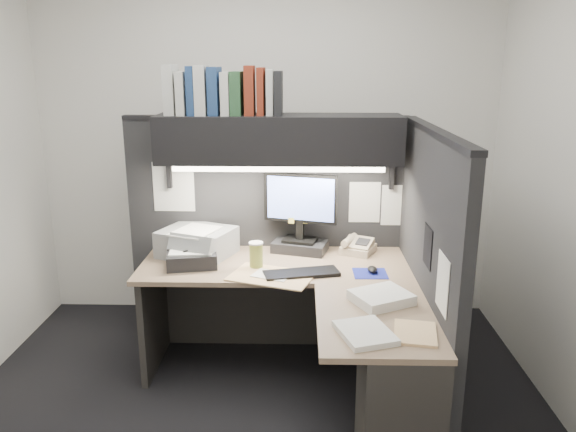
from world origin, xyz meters
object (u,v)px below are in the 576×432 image
(monitor, at_px, (300,221))
(coffee_cup, at_px, (256,256))
(overhead_shelf, at_px, (279,139))
(notebook_stack, at_px, (192,258))
(telephone, at_px, (358,247))
(printer, at_px, (197,242))
(desk, at_px, (329,347))
(keyboard, at_px, (301,273))

(monitor, height_order, coffee_cup, monitor)
(overhead_shelf, bearing_deg, notebook_stack, -156.19)
(overhead_shelf, xyz_separation_m, telephone, (0.53, 0.02, -0.73))
(monitor, relative_size, printer, 1.22)
(desk, height_order, telephone, telephone)
(monitor, distance_m, telephone, 0.43)
(notebook_stack, bearing_deg, printer, 90.26)
(notebook_stack, bearing_deg, coffee_cup, -5.19)
(desk, bearing_deg, monitor, 101.58)
(desk, distance_m, telephone, 0.87)
(keyboard, height_order, coffee_cup, coffee_cup)
(monitor, bearing_deg, telephone, 12.57)
(overhead_shelf, height_order, telephone, overhead_shelf)
(telephone, distance_m, notebook_stack, 1.10)
(desk, distance_m, monitor, 0.95)
(desk, distance_m, overhead_shelf, 1.33)
(overhead_shelf, bearing_deg, keyboard, -69.61)
(desk, height_order, notebook_stack, notebook_stack)
(monitor, xyz_separation_m, telephone, (0.39, -0.02, -0.17))
(telephone, relative_size, printer, 0.48)
(desk, distance_m, notebook_stack, 1.04)
(coffee_cup, bearing_deg, keyboard, -23.02)
(desk, relative_size, coffee_cup, 10.87)
(printer, xyz_separation_m, notebook_stack, (0.00, -0.20, -0.04))
(overhead_shelf, relative_size, printer, 3.53)
(telephone, bearing_deg, overhead_shelf, -152.47)
(keyboard, relative_size, telephone, 2.16)
(keyboard, bearing_deg, desk, -80.67)
(desk, bearing_deg, coffee_cup, 132.49)
(telephone, bearing_deg, desk, -81.43)
(printer, distance_m, notebook_stack, 0.20)
(overhead_shelf, height_order, keyboard, overhead_shelf)
(desk, xyz_separation_m, telephone, (0.23, 0.78, 0.33))
(overhead_shelf, xyz_separation_m, monitor, (0.14, 0.04, -0.56))
(overhead_shelf, distance_m, monitor, 0.58)
(overhead_shelf, height_order, monitor, overhead_shelf)
(coffee_cup, relative_size, printer, 0.36)
(desk, height_order, monitor, monitor)
(desk, height_order, printer, printer)
(notebook_stack, bearing_deg, monitor, 22.61)
(printer, bearing_deg, keyboard, -5.10)
(keyboard, distance_m, printer, 0.78)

